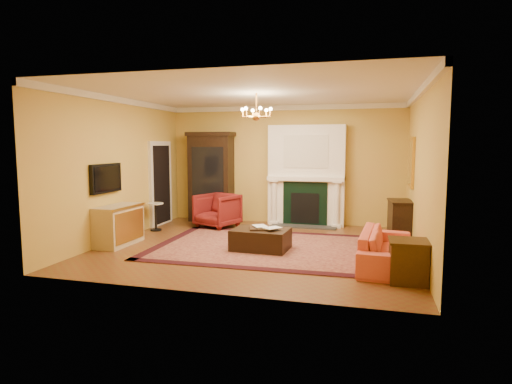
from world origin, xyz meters
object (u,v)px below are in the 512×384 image
(china_cabinet, at_px, (211,179))
(coral_sofa, at_px, (386,242))
(wingback_armchair, at_px, (217,209))
(leather_ottoman, at_px, (261,239))
(pedestal_table, at_px, (156,215))
(end_table, at_px, (408,262))
(console_table, at_px, (400,221))
(commode, at_px, (119,225))

(china_cabinet, bearing_deg, coral_sofa, -35.57)
(wingback_armchair, bearing_deg, leather_ottoman, -29.48)
(pedestal_table, relative_size, end_table, 1.10)
(end_table, relative_size, console_table, 0.73)
(china_cabinet, distance_m, coral_sofa, 5.44)
(pedestal_table, relative_size, console_table, 0.80)
(console_table, distance_m, leather_ottoman, 3.06)
(pedestal_table, xyz_separation_m, leather_ottoman, (2.85, -1.16, -0.17))
(pedestal_table, height_order, commode, commode)
(commode, bearing_deg, pedestal_table, 90.21)
(china_cabinet, xyz_separation_m, end_table, (4.62, -4.04, -0.82))
(pedestal_table, xyz_separation_m, commode, (-0.03, -1.48, 0.02))
(commode, bearing_deg, china_cabinet, 76.12)
(wingback_armchair, bearing_deg, coral_sofa, -10.92)
(commode, relative_size, end_table, 1.79)
(pedestal_table, xyz_separation_m, end_table, (5.42, -2.48, -0.08))
(china_cabinet, distance_m, end_table, 6.19)
(coral_sofa, relative_size, console_table, 2.45)
(commode, xyz_separation_m, console_table, (5.51, 1.88, 0.01))
(pedestal_table, xyz_separation_m, coral_sofa, (5.14, -1.64, 0.01))
(wingback_armchair, height_order, end_table, wingback_armchair)
(china_cabinet, xyz_separation_m, leather_ottoman, (2.05, -2.72, -0.91))
(coral_sofa, xyz_separation_m, leather_ottoman, (-2.28, 0.48, -0.18))
(leather_ottoman, bearing_deg, console_table, 33.49)
(wingback_armchair, relative_size, leather_ottoman, 0.86)
(coral_sofa, xyz_separation_m, console_table, (0.34, 2.03, 0.02))
(console_table, bearing_deg, wingback_armchair, 168.98)
(wingback_armchair, height_order, coral_sofa, wingback_armchair)
(pedestal_table, bearing_deg, end_table, -24.57)
(coral_sofa, distance_m, console_table, 2.06)
(commode, relative_size, console_table, 1.31)
(china_cabinet, relative_size, pedestal_table, 3.39)
(leather_ottoman, bearing_deg, commode, -170.58)
(end_table, height_order, leather_ottoman, end_table)
(commode, distance_m, coral_sofa, 5.17)
(china_cabinet, xyz_separation_m, coral_sofa, (4.33, -3.20, -0.72))
(wingback_armchair, bearing_deg, end_table, -17.01)
(wingback_armchair, height_order, commode, wingback_armchair)
(wingback_armchair, relative_size, end_table, 1.50)
(china_cabinet, xyz_separation_m, wingback_armchair, (0.45, -0.77, -0.67))
(coral_sofa, xyz_separation_m, end_table, (0.28, -0.84, -0.09))
(wingback_armchair, height_order, console_table, wingback_armchair)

